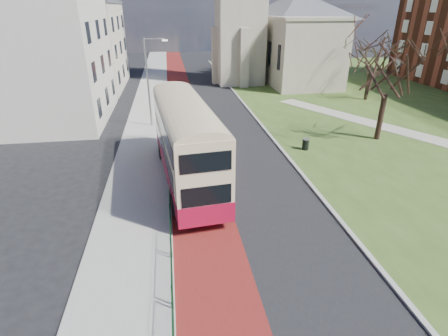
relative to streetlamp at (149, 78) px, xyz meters
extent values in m
plane|color=black|center=(4.35, -18.00, -4.59)|extent=(160.00, 160.00, 0.00)
cube|color=black|center=(5.85, 2.00, -4.59)|extent=(9.00, 120.00, 0.01)
cube|color=#591414|center=(3.15, 2.00, -4.59)|extent=(3.40, 120.00, 0.01)
cube|color=gray|center=(-0.65, 2.00, -4.53)|extent=(4.00, 120.00, 0.12)
cube|color=#999993|center=(1.35, 2.00, -4.53)|extent=(0.25, 120.00, 0.13)
cube|color=#999993|center=(10.45, 4.00, -4.53)|extent=(0.25, 80.00, 0.13)
cube|color=#354D1B|center=(30.35, 4.00, -4.57)|extent=(40.00, 80.00, 0.04)
cube|color=#9E998C|center=(24.35, -8.00, -4.54)|extent=(18.84, 32.82, 0.03)
cylinder|color=#0D3C1D|center=(1.40, -14.00, -3.49)|extent=(0.04, 24.00, 0.04)
cylinder|color=#0D3C1D|center=(1.40, -14.00, -4.44)|extent=(0.04, 24.00, 0.04)
cube|color=gray|center=(20.85, 20.00, -0.09)|extent=(9.00, 18.00, 9.00)
cube|color=beige|center=(-9.65, 4.00, 1.66)|extent=(10.00, 14.00, 12.50)
cube|color=beige|center=(-9.65, 20.00, 0.91)|extent=(10.00, 16.00, 11.00)
cube|color=#565960|center=(-9.65, 20.00, 6.66)|extent=(10.30, 16.30, 0.50)
cylinder|color=gray|center=(-0.15, 0.00, -0.47)|extent=(0.16, 0.16, 8.00)
cylinder|color=gray|center=(0.75, 0.00, 3.43)|extent=(1.80, 0.10, 0.10)
cube|color=silver|center=(1.65, 0.00, 3.28)|extent=(0.50, 0.18, 0.12)
cube|color=maroon|center=(2.61, -12.36, -3.44)|extent=(4.13, 12.71, 1.13)
cube|color=beige|center=(2.61, -12.36, -1.22)|extent=(4.09, 12.64, 3.29)
cube|color=black|center=(1.16, -12.16, -2.25)|extent=(1.08, 10.19, 1.08)
cube|color=black|center=(4.00, -11.88, -2.25)|extent=(1.08, 10.19, 1.08)
cube|color=black|center=(1.19, -12.50, -0.54)|extent=(1.18, 11.18, 1.02)
cube|color=black|center=(4.03, -12.21, -0.54)|extent=(1.18, 11.18, 1.02)
cube|color=black|center=(1.99, -6.18, -2.25)|extent=(2.54, 0.33, 1.19)
cube|color=black|center=(1.99, -6.18, -0.54)|extent=(2.54, 0.33, 1.02)
cube|color=orange|center=(1.99, -6.18, 0.10)|extent=(2.03, 0.30, 0.34)
cylinder|color=black|center=(0.87, -8.27, -4.00)|extent=(0.46, 1.21, 1.18)
cylinder|color=black|center=(3.51, -8.00, -4.00)|extent=(0.46, 1.21, 1.18)
cylinder|color=black|center=(1.66, -16.22, -4.00)|extent=(0.46, 1.21, 1.18)
cylinder|color=black|center=(4.30, -15.95, -4.00)|extent=(0.46, 1.21, 1.18)
cylinder|color=black|center=(19.48, -6.68, -2.57)|extent=(0.50, 0.50, 3.96)
cylinder|color=black|center=(25.90, 6.83, -2.93)|extent=(0.43, 0.43, 3.25)
cylinder|color=black|center=(12.35, -8.15, -4.12)|extent=(0.69, 0.69, 0.86)
cylinder|color=gray|center=(12.35, -8.15, -3.66)|extent=(0.74, 0.74, 0.06)
camera|label=1|loc=(1.81, -33.17, 5.95)|focal=28.00mm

